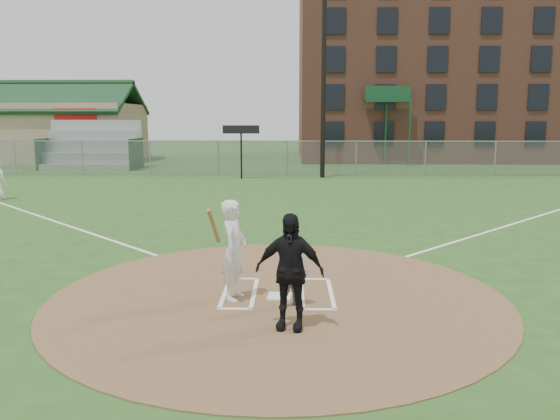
{
  "coord_description": "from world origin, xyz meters",
  "views": [
    {
      "loc": [
        0.24,
        -9.74,
        3.27
      ],
      "look_at": [
        0.0,
        2.0,
        1.3
      ],
      "focal_mm": 35.0,
      "sensor_mm": 36.0,
      "label": 1
    }
  ],
  "objects_px": {
    "catcher": "(295,277)",
    "umpire": "(289,271)",
    "home_plate": "(279,296)",
    "batter_at_plate": "(234,250)"
  },
  "relations": [
    {
      "from": "catcher",
      "to": "umpire",
      "type": "bearing_deg",
      "value": -118.35
    },
    {
      "from": "home_plate",
      "to": "catcher",
      "type": "bearing_deg",
      "value": -62.04
    },
    {
      "from": "catcher",
      "to": "batter_at_plate",
      "type": "height_order",
      "value": "batter_at_plate"
    },
    {
      "from": "batter_at_plate",
      "to": "umpire",
      "type": "bearing_deg",
      "value": -53.94
    },
    {
      "from": "home_plate",
      "to": "batter_at_plate",
      "type": "relative_size",
      "value": 0.24
    },
    {
      "from": "home_plate",
      "to": "batter_at_plate",
      "type": "distance_m",
      "value": 1.22
    },
    {
      "from": "home_plate",
      "to": "batter_at_plate",
      "type": "height_order",
      "value": "batter_at_plate"
    },
    {
      "from": "umpire",
      "to": "batter_at_plate",
      "type": "bearing_deg",
      "value": 136.71
    },
    {
      "from": "umpire",
      "to": "batter_at_plate",
      "type": "relative_size",
      "value": 1.01
    },
    {
      "from": "catcher",
      "to": "umpire",
      "type": "relative_size",
      "value": 0.59
    }
  ]
}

